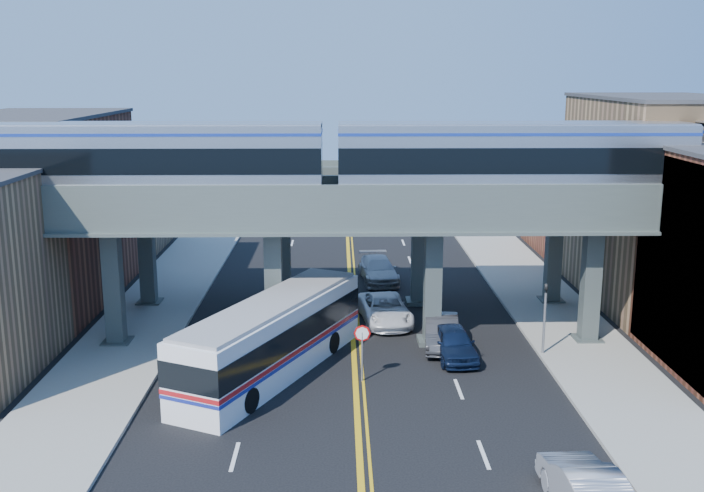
{
  "coord_description": "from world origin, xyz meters",
  "views": [
    {
      "loc": [
        -0.71,
        -29.95,
        13.57
      ],
      "look_at": [
        -0.08,
        7.16,
        5.29
      ],
      "focal_mm": 40.0,
      "sensor_mm": 36.0,
      "label": 1
    }
  ],
  "objects_px": {
    "car_lane_b": "(441,332)",
    "transit_train": "(512,158)",
    "traffic_signal": "(545,311)",
    "car_lane_a": "(454,343)",
    "transit_bus": "(272,338)",
    "stop_sign": "(362,344)",
    "car_lane_d": "(378,270)",
    "car_parked_curb": "(587,491)",
    "car_lane_c": "(385,309)"
  },
  "relations": [
    {
      "from": "car_lane_b",
      "to": "car_parked_curb",
      "type": "relative_size",
      "value": 0.92
    },
    {
      "from": "car_lane_d",
      "to": "car_parked_curb",
      "type": "distance_m",
      "value": 28.57
    },
    {
      "from": "traffic_signal",
      "to": "car_parked_curb",
      "type": "relative_size",
      "value": 0.8
    },
    {
      "from": "stop_sign",
      "to": "car_lane_a",
      "type": "relative_size",
      "value": 0.58
    },
    {
      "from": "transit_train",
      "to": "car_parked_curb",
      "type": "bearing_deg",
      "value": -92.73
    },
    {
      "from": "transit_train",
      "to": "stop_sign",
      "type": "relative_size",
      "value": 19.92
    },
    {
      "from": "stop_sign",
      "to": "car_lane_d",
      "type": "xyz_separation_m",
      "value": [
        1.58,
        17.11,
        -0.97
      ]
    },
    {
      "from": "stop_sign",
      "to": "transit_bus",
      "type": "xyz_separation_m",
      "value": [
        -4.06,
        0.99,
        -0.07
      ]
    },
    {
      "from": "transit_train",
      "to": "car_lane_d",
      "type": "distance_m",
      "value": 16.01
    },
    {
      "from": "traffic_signal",
      "to": "car_lane_b",
      "type": "distance_m",
      "value": 5.21
    },
    {
      "from": "stop_sign",
      "to": "traffic_signal",
      "type": "height_order",
      "value": "traffic_signal"
    },
    {
      "from": "car_lane_b",
      "to": "stop_sign",
      "type": "bearing_deg",
      "value": -127.47
    },
    {
      "from": "transit_train",
      "to": "car_lane_b",
      "type": "distance_m",
      "value": 9.32
    },
    {
      "from": "car_parked_curb",
      "to": "stop_sign",
      "type": "bearing_deg",
      "value": -61.63
    },
    {
      "from": "car_lane_c",
      "to": "car_lane_d",
      "type": "relative_size",
      "value": 1.0
    },
    {
      "from": "transit_train",
      "to": "car_lane_b",
      "type": "xyz_separation_m",
      "value": [
        -3.31,
        -0.55,
        -8.7
      ]
    },
    {
      "from": "stop_sign",
      "to": "car_lane_b",
      "type": "bearing_deg",
      "value": 47.12
    },
    {
      "from": "car_lane_a",
      "to": "car_lane_c",
      "type": "height_order",
      "value": "car_lane_a"
    },
    {
      "from": "car_lane_a",
      "to": "car_lane_b",
      "type": "bearing_deg",
      "value": 99.21
    },
    {
      "from": "transit_bus",
      "to": "car_lane_b",
      "type": "bearing_deg",
      "value": -41.46
    },
    {
      "from": "traffic_signal",
      "to": "transit_bus",
      "type": "relative_size",
      "value": 0.32
    },
    {
      "from": "car_lane_d",
      "to": "transit_train",
      "type": "bearing_deg",
      "value": -70.26
    },
    {
      "from": "car_lane_b",
      "to": "car_lane_c",
      "type": "relative_size",
      "value": 0.87
    },
    {
      "from": "stop_sign",
      "to": "car_lane_b",
      "type": "height_order",
      "value": "stop_sign"
    },
    {
      "from": "transit_train",
      "to": "traffic_signal",
      "type": "xyz_separation_m",
      "value": [
        1.47,
        -2.0,
        -7.17
      ]
    },
    {
      "from": "car_lane_a",
      "to": "car_parked_curb",
      "type": "height_order",
      "value": "car_parked_curb"
    },
    {
      "from": "traffic_signal",
      "to": "car_lane_b",
      "type": "xyz_separation_m",
      "value": [
        -4.77,
        1.45,
        -1.52
      ]
    },
    {
      "from": "traffic_signal",
      "to": "car_lane_a",
      "type": "bearing_deg",
      "value": -178.38
    },
    {
      "from": "car_lane_b",
      "to": "traffic_signal",
      "type": "bearing_deg",
      "value": -11.44
    },
    {
      "from": "transit_bus",
      "to": "transit_train",
      "type": "bearing_deg",
      "value": -45.1
    },
    {
      "from": "traffic_signal",
      "to": "car_lane_c",
      "type": "xyz_separation_m",
      "value": [
        -7.4,
        5.37,
        -1.55
      ]
    },
    {
      "from": "transit_train",
      "to": "transit_bus",
      "type": "xyz_separation_m",
      "value": [
        -11.5,
        -4.01,
        -7.78
      ]
    },
    {
      "from": "car_lane_b",
      "to": "transit_train",
      "type": "bearing_deg",
      "value": 14.93
    },
    {
      "from": "car_lane_c",
      "to": "car_parked_curb",
      "type": "distance_m",
      "value": 20.05
    },
    {
      "from": "transit_train",
      "to": "car_parked_curb",
      "type": "xyz_separation_m",
      "value": [
        -0.76,
        -16.0,
        -8.63
      ]
    },
    {
      "from": "transit_bus",
      "to": "car_lane_a",
      "type": "height_order",
      "value": "transit_bus"
    },
    {
      "from": "transit_bus",
      "to": "car_lane_a",
      "type": "bearing_deg",
      "value": -51.93
    },
    {
      "from": "stop_sign",
      "to": "car_lane_c",
      "type": "xyz_separation_m",
      "value": [
        1.5,
        8.37,
        -1.01
      ]
    },
    {
      "from": "stop_sign",
      "to": "car_parked_curb",
      "type": "xyz_separation_m",
      "value": [
        6.67,
        -11.0,
        -0.92
      ]
    },
    {
      "from": "car_lane_d",
      "to": "traffic_signal",
      "type": "bearing_deg",
      "value": -68.65
    },
    {
      "from": "car_lane_a",
      "to": "car_parked_curb",
      "type": "relative_size",
      "value": 0.88
    },
    {
      "from": "traffic_signal",
      "to": "car_lane_b",
      "type": "bearing_deg",
      "value": 163.16
    },
    {
      "from": "car_lane_a",
      "to": "car_lane_c",
      "type": "relative_size",
      "value": 0.83
    },
    {
      "from": "transit_train",
      "to": "car_parked_curb",
      "type": "distance_m",
      "value": 18.2
    },
    {
      "from": "transit_bus",
      "to": "car_lane_c",
      "type": "bearing_deg",
      "value": -11.33
    },
    {
      "from": "transit_bus",
      "to": "car_parked_curb",
      "type": "relative_size",
      "value": 2.49
    },
    {
      "from": "stop_sign",
      "to": "car_lane_d",
      "type": "bearing_deg",
      "value": 84.73
    },
    {
      "from": "transit_train",
      "to": "car_lane_a",
      "type": "height_order",
      "value": "transit_train"
    },
    {
      "from": "stop_sign",
      "to": "traffic_signal",
      "type": "xyz_separation_m",
      "value": [
        8.9,
        3.0,
        0.54
      ]
    },
    {
      "from": "stop_sign",
      "to": "car_lane_a",
      "type": "distance_m",
      "value": 5.44
    }
  ]
}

